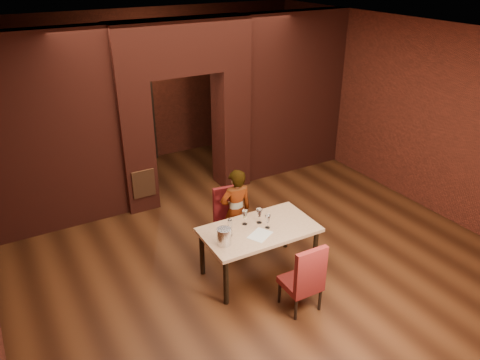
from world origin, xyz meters
The scene contains 23 objects.
floor centered at (0.00, 0.00, 0.00)m, with size 8.00×8.00×0.00m, color #452311.
ceiling centered at (0.00, 0.00, 3.20)m, with size 7.00×8.00×0.04m, color silver.
wall_back centered at (0.00, 4.00, 1.60)m, with size 7.00×0.04×3.20m, color maroon.
wall_right centered at (3.50, 0.00, 1.60)m, with size 0.04×8.00×3.20m, color maroon.
pillar_left centered at (-0.95, 2.00, 1.15)m, with size 0.55×0.55×2.30m, color maroon.
pillar_right centered at (0.95, 2.00, 1.15)m, with size 0.55×0.55×2.30m, color maroon.
lintel centered at (0.00, 2.00, 2.75)m, with size 2.45×0.55×0.90m, color maroon.
wing_wall_left centered at (-2.36, 2.00, 1.60)m, with size 2.27×0.35×3.20m, color maroon.
wing_wall_right centered at (2.36, 2.00, 1.60)m, with size 2.27×0.35×3.20m, color maroon.
vent_panel centered at (-0.95, 1.71, 0.55)m, with size 0.40×0.03×0.50m, color #96522B.
rear_door centered at (-0.40, 3.94, 1.05)m, with size 0.90×0.08×2.10m, color black.
rear_door_frame centered at (-0.40, 3.90, 1.05)m, with size 1.02×0.04×2.22m, color black.
dining_table centered at (-0.16, -0.80, 0.37)m, with size 1.58×0.89×0.74m, color tan.
chair_far centered at (-0.18, -0.05, 0.49)m, with size 0.44×0.44×0.97m, color maroon.
chair_near centered at (-0.08, -1.67, 0.49)m, with size 0.44×0.44×0.98m, color maroon.
person_seated centered at (-0.15, -0.14, 0.68)m, with size 0.50×0.33×1.37m, color white.
wine_glass_a centered at (-0.27, -0.60, 0.85)m, with size 0.09×0.09×0.22m, color white, non-canonical shape.
wine_glass_b centered at (-0.08, -0.67, 0.85)m, with size 0.09×0.09×0.22m, color white, non-canonical shape.
wine_glass_c centered at (-0.05, -0.84, 0.84)m, with size 0.08×0.08×0.20m, color white, non-canonical shape.
tasting_sheet centered at (-0.24, -0.95, 0.74)m, with size 0.32×0.23×0.00m, color silver.
wine_bucket centered at (-0.76, -0.90, 0.86)m, with size 0.19×0.19×0.23m, color silver.
water_bottle centered at (-0.60, -0.76, 0.87)m, with size 0.06×0.06×0.26m, color silver.
potted_plant centered at (0.36, 0.04, 0.23)m, with size 0.42×0.36×0.47m, color #346B24.
Camera 1 is at (-3.14, -5.42, 4.16)m, focal length 35.00 mm.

